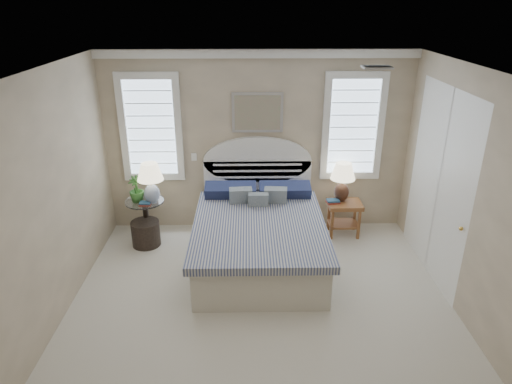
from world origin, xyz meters
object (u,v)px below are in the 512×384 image
object	(u,v)px
floor_pot	(146,233)
lamp_right	(343,178)
nightstand_right	(344,211)
lamp_left	(151,179)
bed	(259,234)
side_table_left	(146,216)

from	to	relation	value
floor_pot	lamp_right	distance (m)	3.00
nightstand_right	floor_pot	size ratio (longest dim) A/B	1.30
nightstand_right	lamp_right	world-z (taller)	lamp_right
lamp_left	lamp_right	distance (m)	2.79
bed	lamp_right	distance (m)	1.57
side_table_left	floor_pot	xyz separation A→B (m)	(0.01, -0.17, -0.20)
side_table_left	lamp_left	xyz separation A→B (m)	(0.13, -0.06, 0.61)
side_table_left	nightstand_right	xyz separation A→B (m)	(2.95, 0.10, -0.00)
floor_pot	lamp_left	xyz separation A→B (m)	(0.12, 0.11, 0.81)
side_table_left	nightstand_right	size ratio (longest dim) A/B	1.19
floor_pot	lamp_left	size ratio (longest dim) A/B	0.68
lamp_left	bed	bearing A→B (deg)	-19.37
bed	lamp_right	bearing A→B (deg)	31.90
nightstand_right	bed	bearing A→B (deg)	-151.97
nightstand_right	floor_pot	distance (m)	2.96
bed	floor_pot	bearing A→B (deg)	165.58
bed	lamp_left	size ratio (longest dim) A/B	3.78
side_table_left	floor_pot	bearing A→B (deg)	-85.38
bed	floor_pot	xyz separation A→B (m)	(-1.64, 0.42, -0.20)
nightstand_right	lamp_right	distance (m)	0.52
bed	floor_pot	size ratio (longest dim) A/B	5.58
lamp_left	lamp_right	bearing A→B (deg)	5.14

